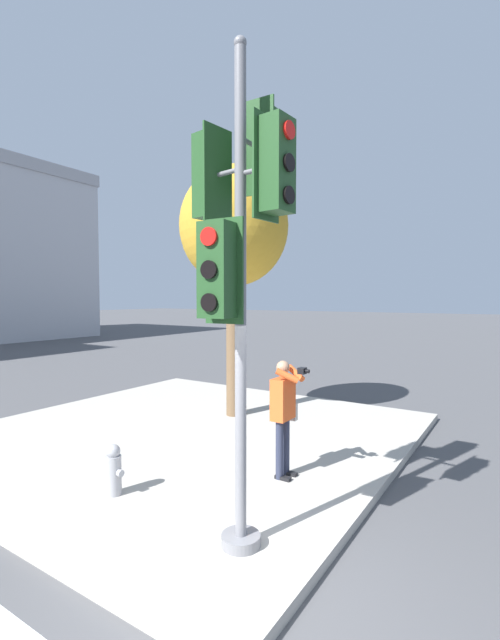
% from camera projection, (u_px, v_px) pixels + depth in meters
% --- Properties ---
extents(ground_plane, '(160.00, 160.00, 0.00)m').
position_uv_depth(ground_plane, '(224.00, 617.00, 3.73)').
color(ground_plane, '#4C4C4F').
extents(sidewalk_corner, '(8.00, 8.00, 0.14)m').
position_uv_depth(sidewalk_corner, '(187.00, 433.00, 8.56)').
color(sidewalk_corner, '#ADA89E').
rests_on(sidewalk_corner, ground_plane).
extents(traffic_signal_pole, '(1.22, 1.22, 5.28)m').
position_uv_depth(traffic_signal_pole, '(241.00, 227.00, 4.39)').
color(traffic_signal_pole, slate).
rests_on(traffic_signal_pole, sidewalk_corner).
extents(person_photographer, '(0.58, 0.54, 1.73)m').
position_uv_depth(person_photographer, '(284.00, 408.00, 6.29)').
color(person_photographer, black).
rests_on(person_photographer, sidewalk_corner).
extents(street_tree, '(2.41, 2.41, 5.56)m').
position_uv_depth(street_tree, '(234.00, 229.00, 9.46)').
color(street_tree, brown).
rests_on(street_tree, sidewalk_corner).
extents(fire_hydrant, '(0.21, 0.27, 0.69)m').
position_uv_depth(fire_hydrant, '(114.00, 470.00, 5.73)').
color(fire_hydrant, '#99999E').
rests_on(fire_hydrant, sidewalk_corner).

